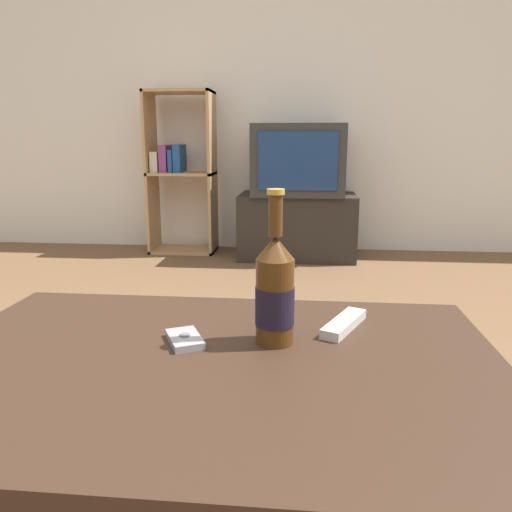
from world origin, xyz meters
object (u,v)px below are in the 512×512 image
television (298,160)px  bookshelf (179,170)px  tv_stand (297,226)px  cell_phone (185,339)px  beer_bottle (275,292)px  remote_control (344,324)px

television → bookshelf: 0.88m
tv_stand → cell_phone: 2.66m
television → beer_bottle: television is taller
television → remote_control: (0.14, -2.53, -0.24)m
tv_stand → television: 0.46m
television → remote_control: 2.55m
bookshelf → remote_control: bearing=-69.0°
bookshelf → remote_control: bookshelf is taller
television → tv_stand: bearing=90.0°
tv_stand → cell_phone: cell_phone is taller
bookshelf → cell_phone: size_ratio=10.29×
tv_stand → bookshelf: size_ratio=0.70×
tv_stand → television: size_ratio=1.31×
beer_bottle → tv_stand: bearing=90.0°
bookshelf → tv_stand: bearing=-6.4°
television → cell_phone: television is taller
television → beer_bottle: bearing=-90.0°
bookshelf → beer_bottle: 2.86m
bookshelf → remote_control: size_ratio=7.07×
bookshelf → beer_bottle: bookshelf is taller
tv_stand → beer_bottle: beer_bottle is taller
bookshelf → remote_control: 2.82m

